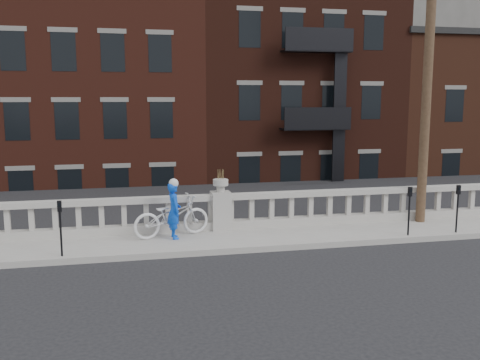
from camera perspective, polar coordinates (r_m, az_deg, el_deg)
The scene contains 11 objects.
ground at distance 11.96m, azimuth 1.43°, elevation -10.46°, with size 120.00×120.00×0.00m, color black.
sidewalk at distance 14.73m, azimuth -1.38°, elevation -6.42°, with size 32.00×2.20×0.15m, color gray.
balustrade at distance 15.51m, azimuth -2.06°, elevation -3.50°, with size 28.00×0.34×1.03m.
planter_pedestal at distance 15.47m, azimuth -2.07°, elevation -2.81°, with size 0.55×0.55×1.76m.
lower_level at distance 34.18m, azimuth -6.96°, elevation 6.54°, with size 80.00×44.00×20.80m.
utility_pole at distance 17.12m, azimuth 19.49°, elevation 12.64°, with size 1.60×0.28×10.00m.
parking_meter_b at distance 13.52m, azimuth -18.62°, elevation -4.26°, with size 0.10×0.09×1.36m.
parking_meter_c at distance 15.47m, azimuth 17.61°, elevation -2.60°, with size 0.10×0.09×1.36m.
parking_meter_d at distance 16.27m, azimuth 22.20°, elevation -2.30°, with size 0.10×0.09×1.36m.
bicycle at distance 14.82m, azimuth -7.32°, elevation -3.84°, with size 0.75×2.16×1.13m, color silver.
cyclist at distance 14.57m, azimuth -7.04°, elevation -3.25°, with size 0.56×0.37×1.54m, color blue.
Camera 1 is at (-2.71, -10.96, 3.95)m, focal length 40.00 mm.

